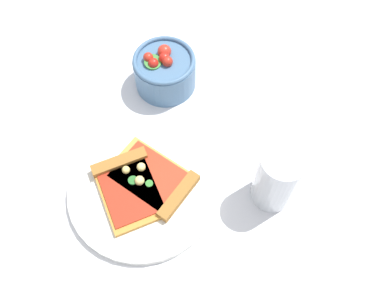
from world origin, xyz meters
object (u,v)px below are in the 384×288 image
plate (143,189)px  pizza_slice_near (154,180)px  soda_glass (277,179)px  salad_bowl (165,71)px  pizza_slice_far (128,184)px

plate → pizza_slice_near: bearing=159.0°
plate → soda_glass: size_ratio=2.03×
plate → salad_bowl: 0.24m
plate → salad_bowl: salad_bowl is taller
pizza_slice_far → salad_bowl: salad_bowl is taller
plate → pizza_slice_far: size_ratio=1.60×
pizza_slice_near → soda_glass: size_ratio=1.17×
pizza_slice_near → pizza_slice_far: (0.03, -0.03, 0.00)m
plate → salad_bowl: bearing=-148.0°
salad_bowl → soda_glass: soda_glass is taller
plate → soda_glass: bearing=128.2°
pizza_slice_far → soda_glass: 0.24m
pizza_slice_far → soda_glass: soda_glass is taller
salad_bowl → soda_glass: bearing=77.8°
salad_bowl → plate: bearing=32.0°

